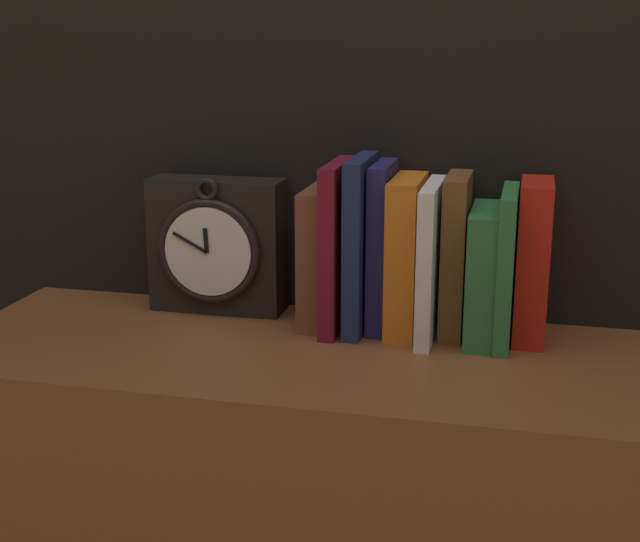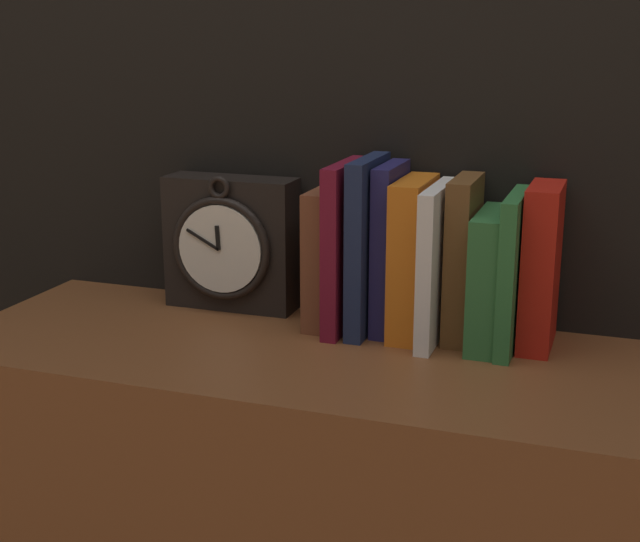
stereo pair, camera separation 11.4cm
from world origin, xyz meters
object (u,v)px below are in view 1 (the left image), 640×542
(book_slot0_brown, at_px, (320,257))
(book_slot8_green, at_px, (506,267))
(book_slot1_maroon, at_px, (341,246))
(book_slot6_brown, at_px, (455,255))
(book_slot7_green, at_px, (483,274))
(book_slot5_white, at_px, (430,261))
(book_slot4_orange, at_px, (406,256))
(clock, at_px, (217,246))
(book_slot3_navy, at_px, (382,247))
(book_slot2_navy, at_px, (360,244))
(book_slot9_red, at_px, (533,261))

(book_slot0_brown, relative_size, book_slot8_green, 0.95)
(book_slot1_maroon, xyz_separation_m, book_slot6_brown, (0.16, 0.01, -0.01))
(book_slot7_green, bearing_deg, book_slot5_white, -175.17)
(book_slot4_orange, relative_size, book_slot6_brown, 0.98)
(clock, height_order, book_slot3_navy, book_slot3_navy)
(book_slot0_brown, distance_m, book_slot1_maroon, 0.04)
(book_slot0_brown, distance_m, book_slot8_green, 0.26)
(book_slot8_green, bearing_deg, book_slot3_navy, 174.21)
(book_slot0_brown, distance_m, book_slot7_green, 0.23)
(book_slot1_maroon, bearing_deg, book_slot0_brown, 160.08)
(clock, bearing_deg, book_slot5_white, -7.08)
(book_slot2_navy, bearing_deg, book_slot1_maroon, -174.22)
(book_slot4_orange, distance_m, book_slot8_green, 0.14)
(book_slot1_maroon, relative_size, book_slot8_green, 1.14)
(book_slot0_brown, height_order, book_slot7_green, book_slot0_brown)
(book_slot8_green, bearing_deg, book_slot2_navy, 178.49)
(book_slot2_navy, xyz_separation_m, book_slot8_green, (0.20, -0.01, -0.02))
(clock, height_order, book_slot9_red, book_slot9_red)
(book_slot3_navy, bearing_deg, book_slot6_brown, -0.20)
(book_slot2_navy, bearing_deg, book_slot8_green, -1.51)
(book_slot3_navy, bearing_deg, book_slot4_orange, -12.91)
(book_slot3_navy, xyz_separation_m, book_slot6_brown, (0.10, -0.00, -0.01))
(book_slot1_maroon, xyz_separation_m, book_slot8_green, (0.23, -0.00, -0.01))
(clock, height_order, book_slot0_brown, clock)
(book_slot6_brown, xyz_separation_m, book_slot7_green, (0.04, -0.01, -0.02))
(book_slot1_maroon, height_order, book_slot9_red, book_slot1_maroon)
(book_slot3_navy, distance_m, book_slot5_white, 0.07)
(book_slot8_green, xyz_separation_m, book_slot9_red, (0.03, 0.02, 0.01))
(book_slot6_brown, height_order, book_slot7_green, book_slot6_brown)
(book_slot6_brown, bearing_deg, book_slot4_orange, -173.48)
(book_slot2_navy, height_order, book_slot4_orange, book_slot2_navy)
(clock, height_order, book_slot5_white, book_slot5_white)
(clock, distance_m, book_slot2_navy, 0.22)
(book_slot7_green, bearing_deg, book_slot1_maroon, -179.88)
(book_slot0_brown, xyz_separation_m, book_slot8_green, (0.26, -0.01, 0.01))
(book_slot2_navy, relative_size, book_slot9_red, 1.12)
(book_slot0_brown, bearing_deg, book_slot7_green, -2.78)
(book_slot4_orange, height_order, book_slot6_brown, book_slot6_brown)
(book_slot5_white, xyz_separation_m, book_slot7_green, (0.07, 0.01, -0.02))
(clock, height_order, book_slot6_brown, book_slot6_brown)
(book_slot6_brown, xyz_separation_m, book_slot9_red, (0.10, 0.00, -0.00))
(book_slot7_green, relative_size, book_slot8_green, 0.87)
(book_slot1_maroon, height_order, book_slot2_navy, book_slot2_navy)
(clock, bearing_deg, book_slot9_red, -2.45)
(book_slot7_green, xyz_separation_m, book_slot8_green, (0.03, -0.00, 0.01))
(book_slot0_brown, distance_m, book_slot9_red, 0.29)
(book_slot2_navy, bearing_deg, book_slot6_brown, 5.15)
(book_slot1_maroon, height_order, book_slot6_brown, book_slot1_maroon)
(book_slot7_green, relative_size, book_slot9_red, 0.83)
(book_slot2_navy, distance_m, book_slot3_navy, 0.03)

